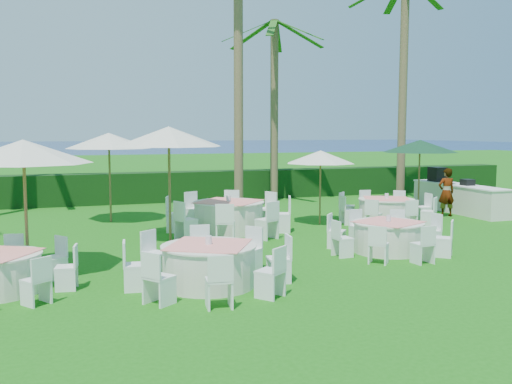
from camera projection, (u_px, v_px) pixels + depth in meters
ground at (228, 271)px, 11.60m from camera, size 120.00×120.00×0.00m
hedge at (144, 187)px, 22.82m from camera, size 34.00×1.00×1.20m
ocean at (78, 146)px, 107.51m from camera, size 260.00×260.00×0.00m
banquet_table_b at (209, 264)px, 10.48m from camera, size 3.10×3.10×0.94m
banquet_table_c at (388, 236)px, 13.41m from camera, size 2.89×2.89×0.88m
banquet_table_e at (229, 216)px, 16.10m from camera, size 3.45×3.45×1.05m
banquet_table_f at (386, 210)px, 17.76m from camera, size 3.02×3.02×0.92m
umbrella_a at (23, 152)px, 11.03m from camera, size 2.63×2.63×2.68m
umbrella_b at (169, 137)px, 14.63m from camera, size 2.78×2.78×2.96m
umbrella_c at (109, 141)px, 17.68m from camera, size 2.63×2.63×2.79m
umbrella_d at (321, 157)px, 17.25m from camera, size 2.14×2.14×2.26m
umbrella_green at (420, 146)px, 20.00m from camera, size 2.62×2.62×2.54m
buffet_table at (458, 197)px, 20.06m from camera, size 0.94×4.28×1.52m
staff_person at (446, 192)px, 19.01m from camera, size 0.63×0.45×1.62m
palm_c at (238, 30)px, 19.30m from camera, size 4.40×4.14×11.53m
palm_d at (274, 101)px, 22.96m from camera, size 4.41×4.08×7.27m
palm_e at (403, 80)px, 22.01m from camera, size 4.29×4.35×8.72m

